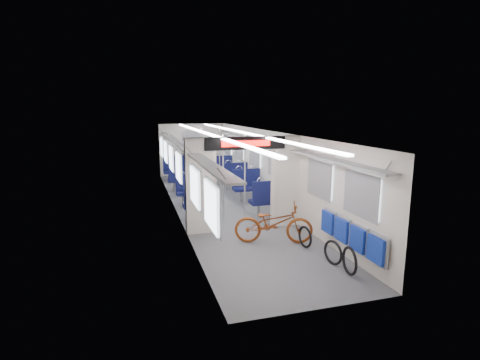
{
  "coord_description": "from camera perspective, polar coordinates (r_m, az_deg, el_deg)",
  "views": [
    {
      "loc": [
        -2.62,
        -10.62,
        2.98
      ],
      "look_at": [
        -0.09,
        -1.93,
        1.23
      ],
      "focal_mm": 28.0,
      "sensor_mm": 36.0,
      "label": 1
    }
  ],
  "objects": [
    {
      "name": "bike_hoop_c",
      "position": [
        8.3,
        9.87,
        -8.69
      ],
      "size": [
        0.12,
        0.48,
        0.48
      ],
      "primitive_type": "torus",
      "rotation": [
        1.57,
        0.0,
        1.71
      ],
      "color": "black",
      "rests_on": "ground"
    },
    {
      "name": "stanchion_far_left",
      "position": [
        12.96,
        -5.81,
        2.75
      ],
      "size": [
        0.04,
        0.04,
        2.3
      ],
      "primitive_type": "cylinder",
      "color": "silver",
      "rests_on": "ground"
    },
    {
      "name": "stanchion_near_right",
      "position": [
        10.0,
        0.73,
        0.38
      ],
      "size": [
        0.04,
        0.04,
        2.3
      ],
      "primitive_type": "cylinder",
      "color": "silver",
      "rests_on": "ground"
    },
    {
      "name": "stanchion_far_right",
      "position": [
        12.95,
        -3.12,
        2.78
      ],
      "size": [
        0.05,
        0.05,
        2.3
      ],
      "primitive_type": "cylinder",
      "color": "silver",
      "rests_on": "ground"
    },
    {
      "name": "seat_bay_near_left",
      "position": [
        10.87,
        -6.89,
        -2.21
      ],
      "size": [
        0.88,
        1.95,
        1.06
      ],
      "color": "#0E113E",
      "rests_on": "ground"
    },
    {
      "name": "flip_bench",
      "position": [
        7.6,
        16.5,
        -7.95
      ],
      "size": [
        0.12,
        2.13,
        0.54
      ],
      "color": "gray",
      "rests_on": "carriage"
    },
    {
      "name": "seat_bay_near_right",
      "position": [
        11.29,
        2.51,
        -1.46
      ],
      "size": [
        0.94,
        2.21,
        1.14
      ],
      "color": "#0E113E",
      "rests_on": "ground"
    },
    {
      "name": "seat_bay_far_left",
      "position": [
        14.67,
        -9.42,
        1.31
      ],
      "size": [
        0.95,
        2.27,
        1.16
      ],
      "color": "#0E113E",
      "rests_on": "ground"
    },
    {
      "name": "stanchion_near_left",
      "position": [
        9.88,
        -2.56,
        0.24
      ],
      "size": [
        0.04,
        0.04,
        2.3
      ],
      "primitive_type": "cylinder",
      "color": "silver",
      "rests_on": "ground"
    },
    {
      "name": "bicycle",
      "position": [
        8.42,
        5.15,
        -6.55
      ],
      "size": [
        1.85,
        1.14,
        0.92
      ],
      "primitive_type": "imported",
      "rotation": [
        0.0,
        0.0,
        1.24
      ],
      "color": "brown",
      "rests_on": "ground"
    },
    {
      "name": "carriage",
      "position": [
        10.78,
        -2.01,
        3.03
      ],
      "size": [
        12.0,
        12.02,
        2.31
      ],
      "color": "#515456",
      "rests_on": "ground"
    },
    {
      "name": "bike_hoop_a",
      "position": [
        7.19,
        16.34,
        -11.93
      ],
      "size": [
        0.1,
        0.53,
        0.53
      ],
      "primitive_type": "torus",
      "rotation": [
        1.57,
        0.0,
        1.48
      ],
      "color": "black",
      "rests_on": "ground"
    },
    {
      "name": "bike_hoop_b",
      "position": [
        7.55,
        13.98,
        -10.85
      ],
      "size": [
        0.16,
        0.49,
        0.49
      ],
      "primitive_type": "torus",
      "rotation": [
        1.57,
        0.0,
        1.8
      ],
      "color": "black",
      "rests_on": "ground"
    },
    {
      "name": "seat_bay_far_right",
      "position": [
        14.61,
        -1.92,
        1.4
      ],
      "size": [
        0.95,
        2.25,
        1.15
      ],
      "color": "#0E113E",
      "rests_on": "ground"
    }
  ]
}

